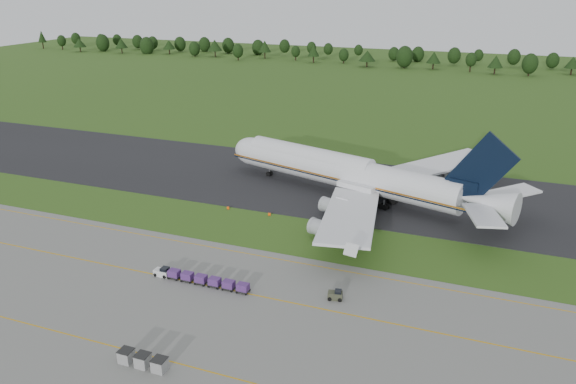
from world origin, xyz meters
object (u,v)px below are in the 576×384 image
at_px(baggage_train, 199,279).
at_px(utility_cart, 335,296).
at_px(edge_markers, 269,214).
at_px(uld_row, 143,360).
at_px(aircraft, 349,173).

height_order(baggage_train, utility_cart, baggage_train).
distance_m(baggage_train, utility_cart, 21.27).
relative_size(utility_cart, edge_markers, 0.12).
relative_size(utility_cart, uld_row, 0.36).
distance_m(baggage_train, edge_markers, 28.65).
bearing_deg(edge_markers, utility_cart, -50.27).
bearing_deg(utility_cart, edge_markers, 129.73).
height_order(aircraft, baggage_train, aircraft).
height_order(uld_row, edge_markers, uld_row).
xyz_separation_m(utility_cart, edge_markers, (-21.22, 25.53, -0.36)).
bearing_deg(uld_row, baggage_train, 99.82).
xyz_separation_m(baggage_train, uld_row, (3.47, -20.07, 0.07)).
xyz_separation_m(baggage_train, edge_markers, (-0.18, 28.64, -0.57)).
distance_m(baggage_train, uld_row, 20.37).
height_order(aircraft, utility_cart, aircraft).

